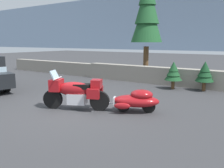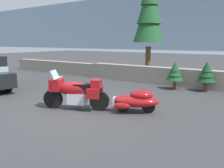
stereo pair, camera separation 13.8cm
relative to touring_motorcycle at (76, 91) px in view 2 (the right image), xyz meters
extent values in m
plane|color=#38383A|center=(-0.11, -0.03, -0.62)|extent=(80.00, 80.00, 0.00)
cube|color=gray|center=(-8.11, 6.22, -0.19)|extent=(8.00, 0.53, 0.86)
cube|color=gray|center=(-0.11, 6.20, -0.16)|extent=(8.00, 0.58, 0.93)
cylinder|color=black|center=(-0.74, -0.34, -0.29)|extent=(0.66, 0.40, 0.66)
cylinder|color=black|center=(0.76, 0.35, -0.29)|extent=(0.66, 0.40, 0.66)
cube|color=silver|center=(0.05, 0.02, -0.24)|extent=(0.73, 0.65, 0.36)
ellipsoid|color=maroon|center=(-0.04, -0.02, 0.09)|extent=(1.27, 0.90, 0.48)
cube|color=maroon|center=(-0.61, -0.28, 0.21)|extent=(0.54, 0.62, 0.40)
cube|color=#9EB7C6|center=(-0.65, -0.30, 0.54)|extent=(0.36, 0.48, 0.34)
cube|color=black|center=(0.23, 0.11, 0.19)|extent=(0.66, 0.56, 0.16)
cube|color=maroon|center=(0.66, 0.31, 0.29)|extent=(0.46, 0.50, 0.28)
cube|color=maroon|center=(0.74, 0.01, 0.01)|extent=(0.43, 0.31, 0.32)
cube|color=maroon|center=(0.49, 0.56, 0.01)|extent=(0.43, 0.31, 0.32)
cylinder|color=silver|center=(-0.56, -0.26, 0.44)|extent=(0.33, 0.65, 0.04)
cylinder|color=silver|center=(-0.70, -0.32, -0.04)|extent=(0.26, 0.17, 0.54)
cylinder|color=black|center=(1.48, 0.68, -0.40)|extent=(0.44, 0.27, 0.44)
cylinder|color=black|center=(2.23, 1.02, -0.40)|extent=(0.44, 0.27, 0.44)
ellipsoid|color=maroon|center=(1.85, 0.85, -0.24)|extent=(1.65, 1.24, 0.40)
ellipsoid|color=maroon|center=(2.02, 0.93, -0.02)|extent=(0.89, 0.81, 0.32)
cube|color=silver|center=(1.21, 0.56, -0.26)|extent=(0.19, 0.32, 0.24)
ellipsoid|color=maroon|center=(1.61, 0.39, -0.34)|extent=(0.53, 0.34, 0.20)
ellipsoid|color=maroon|center=(1.34, 0.97, -0.34)|extent=(0.53, 0.34, 0.20)
cylinder|color=silver|center=(0.85, 0.39, -0.35)|extent=(0.66, 0.34, 0.05)
cylinder|color=black|center=(-4.62, 0.34, -0.28)|extent=(0.71, 0.40, 0.68)
cylinder|color=brown|center=(-1.31, 8.09, 0.37)|extent=(0.33, 0.33, 1.99)
cone|color=#1E5128|center=(-1.31, 8.09, 3.19)|extent=(1.98, 1.98, 3.14)
cone|color=#1E5128|center=(-1.31, 8.09, 4.14)|extent=(1.53, 1.53, 2.74)
cylinder|color=brown|center=(1.53, 5.27, -0.43)|extent=(0.16, 0.16, 0.39)
cone|color=#194723|center=(1.53, 5.27, 0.12)|extent=(0.84, 0.84, 0.61)
cone|color=#194723|center=(1.53, 5.27, 0.31)|extent=(0.65, 0.65, 0.54)
cone|color=#194723|center=(1.53, 5.27, 0.49)|extent=(0.46, 0.46, 0.46)
cylinder|color=brown|center=(2.90, 5.62, -0.42)|extent=(0.16, 0.16, 0.40)
cone|color=#143D1E|center=(2.90, 5.62, 0.15)|extent=(0.85, 0.85, 0.64)
cone|color=#143D1E|center=(2.90, 5.62, 0.35)|extent=(0.66, 0.66, 0.56)
cone|color=#143D1E|center=(2.90, 5.62, 0.54)|extent=(0.47, 0.47, 0.48)
camera|label=1|loc=(5.32, -5.70, 1.65)|focal=37.45mm
camera|label=2|loc=(5.43, -5.63, 1.65)|focal=37.45mm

